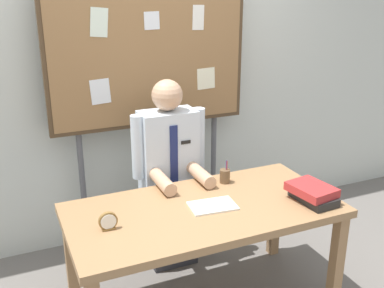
{
  "coord_description": "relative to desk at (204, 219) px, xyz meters",
  "views": [
    {
      "loc": [
        -1.07,
        -2.26,
        2.03
      ],
      "look_at": [
        0.0,
        0.18,
        1.08
      ],
      "focal_mm": 42.66,
      "sensor_mm": 36.0,
      "label": 1
    }
  ],
  "objects": [
    {
      "name": "open_notebook",
      "position": [
        0.05,
        -0.02,
        0.09
      ],
      "size": [
        0.3,
        0.21,
        0.01
      ],
      "primitive_type": "cube",
      "rotation": [
        0.0,
        0.0,
        -0.1
      ],
      "color": "white",
      "rests_on": "desk"
    },
    {
      "name": "desk",
      "position": [
        0.0,
        0.0,
        0.0
      ],
      "size": [
        1.67,
        0.83,
        0.73
      ],
      "color": "#9E754C",
      "rests_on": "ground_plane"
    },
    {
      "name": "bulletin_board",
      "position": [
        -0.0,
        0.96,
        0.86
      ],
      "size": [
        1.53,
        0.09,
        2.08
      ],
      "color": "#4C3823",
      "rests_on": "ground_plane"
    },
    {
      "name": "pen_holder",
      "position": [
        0.28,
        0.27,
        0.13
      ],
      "size": [
        0.07,
        0.07,
        0.16
      ],
      "color": "brown",
      "rests_on": "desk"
    },
    {
      "name": "book_stack",
      "position": [
        0.65,
        -0.2,
        0.14
      ],
      "size": [
        0.25,
        0.31,
        0.11
      ],
      "color": "#262626",
      "rests_on": "desk"
    },
    {
      "name": "person",
      "position": [
        0.0,
        0.6,
        0.01
      ],
      "size": [
        0.55,
        0.56,
        1.41
      ],
      "color": "#2D2D33",
      "rests_on": "ground_plane"
    },
    {
      "name": "desk_clock",
      "position": [
        -0.6,
        -0.03,
        0.13
      ],
      "size": [
        0.11,
        0.04,
        0.11
      ],
      "color": "olive",
      "rests_on": "desk"
    },
    {
      "name": "back_wall",
      "position": [
        0.0,
        1.17,
        0.7
      ],
      "size": [
        6.4,
        0.08,
        2.7
      ],
      "primitive_type": "cube",
      "color": "silver",
      "rests_on": "ground_plane"
    }
  ]
}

